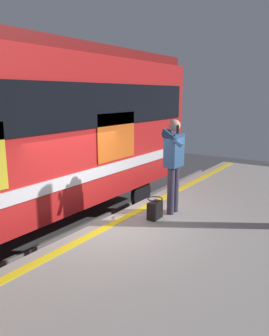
{
  "coord_description": "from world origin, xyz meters",
  "views": [
    {
      "loc": [
        4.72,
        3.78,
        3.3
      ],
      "look_at": [
        -0.43,
        0.3,
        1.92
      ],
      "focal_mm": 35.89,
      "sensor_mm": 36.0,
      "label": 1
    }
  ],
  "objects": [
    {
      "name": "train_carriage",
      "position": [
        0.49,
        -2.32,
        2.62
      ],
      "size": [
        10.14,
        3.13,
        4.16
      ],
      "color": "red",
      "rests_on": "ground"
    },
    {
      "name": "platform",
      "position": [
        0.0,
        2.36,
        0.51
      ],
      "size": [
        12.7,
        4.72,
        1.02
      ],
      "primitive_type": "cube",
      "color": "gray",
      "rests_on": "ground"
    },
    {
      "name": "passenger",
      "position": [
        -0.87,
        0.9,
        2.1
      ],
      "size": [
        0.57,
        0.55,
        1.81
      ],
      "color": "#383347",
      "rests_on": "platform"
    },
    {
      "name": "track_rail_far",
      "position": [
        0.0,
        -3.04,
        0.08
      ],
      "size": [
        16.51,
        0.08,
        0.16
      ],
      "primitive_type": "cube",
      "color": "slate",
      "rests_on": "ground"
    },
    {
      "name": "track_rail_near",
      "position": [
        0.0,
        -1.61,
        0.08
      ],
      "size": [
        16.51,
        0.08,
        0.16
      ],
      "primitive_type": "cube",
      "color": "slate",
      "rests_on": "ground"
    },
    {
      "name": "handbag",
      "position": [
        -0.39,
        0.79,
        1.2
      ],
      "size": [
        0.32,
        0.29,
        0.4
      ],
      "color": "black",
      "rests_on": "platform"
    },
    {
      "name": "safety_line",
      "position": [
        0.0,
        0.3,
        1.02
      ],
      "size": [
        12.45,
        0.16,
        0.01
      ],
      "primitive_type": "cube",
      "color": "yellow",
      "rests_on": "platform"
    },
    {
      "name": "ground_plane",
      "position": [
        0.0,
        0.0,
        0.0
      ],
      "size": [
        24.97,
        24.97,
        0.0
      ],
      "primitive_type": "plane",
      "color": "#3D3D3F"
    }
  ]
}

